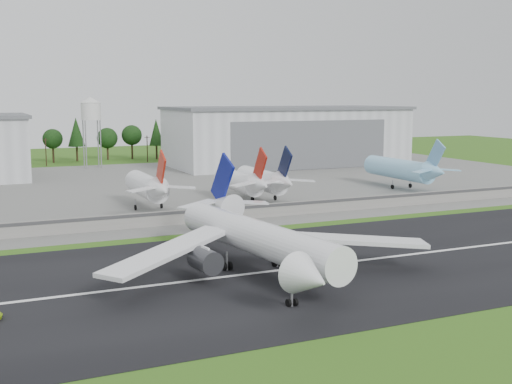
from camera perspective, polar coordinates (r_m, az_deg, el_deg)
name	(u,v)px	position (r m, az deg, el deg)	size (l,w,h in m)	color
ground	(327,284)	(103.40, 6.31, -8.12)	(600.00, 600.00, 0.00)	#295C15
runway	(298,268)	(111.80, 3.72, -6.79)	(320.00, 60.00, 0.10)	black
runway_centerline	(298,268)	(111.79, 3.72, -6.76)	(220.00, 1.00, 0.02)	white
apron	(143,187)	(213.60, -10.03, 0.43)	(320.00, 150.00, 0.10)	slate
blast_fence	(210,215)	(151.73, -4.14, -2.04)	(240.00, 0.61, 3.50)	gray
hangar_east	(286,136)	(280.46, 2.72, 5.02)	(102.00, 47.00, 25.20)	silver
water_tower	(91,109)	(274.33, -14.47, 7.18)	(8.40, 8.40, 29.40)	#99999E
utility_poles	(99,164)	(291.40, -13.81, 2.43)	(230.00, 3.00, 12.00)	black
treeline	(93,161)	(306.12, -14.31, 2.69)	(320.00, 16.00, 22.00)	black
main_airliner	(258,246)	(106.97, 0.16, -4.79)	(56.72, 59.21, 18.17)	white
parked_jet_red_a	(149,187)	(168.89, -9.46, 0.48)	(7.36, 31.29, 16.83)	white
parked_jet_red_b	(243,182)	(177.16, -1.19, 0.91)	(7.36, 31.29, 16.64)	white
parked_jet_navy	(266,180)	(180.00, 0.91, 1.07)	(7.36, 31.29, 16.77)	white
parked_jet_skyblue	(405,169)	(210.47, 13.08, 1.99)	(7.36, 37.29, 17.06)	#8DCEF4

